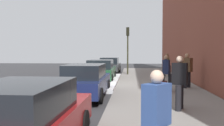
{
  "coord_description": "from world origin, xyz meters",
  "views": [
    {
      "loc": [
        -15.47,
        -1.89,
        2.09
      ],
      "look_at": [
        1.37,
        -0.56,
        1.32
      ],
      "focal_mm": 40.24,
      "sensor_mm": 36.0,
      "label": 1
    }
  ],
  "objects_px": {
    "pedestrian_brown_coat": "(187,69)",
    "rolling_suitcase": "(164,86)",
    "parked_car_green": "(101,71)",
    "parked_car_charcoal": "(110,65)",
    "pedestrian_navy_coat": "(166,72)",
    "traffic_light_pole": "(128,42)",
    "pedestrian_blue_coat": "(156,119)",
    "pedestrian_olive_coat": "(167,64)",
    "pedestrian_black_coat": "(180,81)",
    "parked_car_navy": "(86,81)",
    "parked_car_red": "(23,121)"
  },
  "relations": [
    {
      "from": "pedestrian_black_coat",
      "to": "rolling_suitcase",
      "type": "bearing_deg",
      "value": 0.27
    },
    {
      "from": "parked_car_red",
      "to": "parked_car_navy",
      "type": "xyz_separation_m",
      "value": [
        6.71,
        0.03,
        0.0
      ]
    },
    {
      "from": "pedestrian_brown_coat",
      "to": "pedestrian_olive_coat",
      "type": "bearing_deg",
      "value": 1.72
    },
    {
      "from": "parked_car_charcoal",
      "to": "traffic_light_pole",
      "type": "xyz_separation_m",
      "value": [
        -2.75,
        -1.76,
        2.1
      ]
    },
    {
      "from": "pedestrian_black_coat",
      "to": "pedestrian_olive_coat",
      "type": "relative_size",
      "value": 1.0
    },
    {
      "from": "pedestrian_black_coat",
      "to": "traffic_light_pole",
      "type": "bearing_deg",
      "value": 8.53
    },
    {
      "from": "pedestrian_blue_coat",
      "to": "pedestrian_olive_coat",
      "type": "bearing_deg",
      "value": -8.42
    },
    {
      "from": "pedestrian_blue_coat",
      "to": "pedestrian_black_coat",
      "type": "bearing_deg",
      "value": -14.92
    },
    {
      "from": "pedestrian_navy_coat",
      "to": "pedestrian_olive_coat",
      "type": "bearing_deg",
      "value": -8.12
    },
    {
      "from": "parked_car_red",
      "to": "parked_car_charcoal",
      "type": "relative_size",
      "value": 1.06
    },
    {
      "from": "pedestrian_blue_coat",
      "to": "pedestrian_black_coat",
      "type": "distance_m",
      "value": 4.65
    },
    {
      "from": "pedestrian_navy_coat",
      "to": "traffic_light_pole",
      "type": "xyz_separation_m",
      "value": [
        8.66,
        2.06,
        1.77
      ]
    },
    {
      "from": "parked_car_red",
      "to": "rolling_suitcase",
      "type": "xyz_separation_m",
      "value": [
        7.57,
        -3.63,
        -0.34
      ]
    },
    {
      "from": "rolling_suitcase",
      "to": "pedestrian_black_coat",
      "type": "bearing_deg",
      "value": -179.73
    },
    {
      "from": "pedestrian_black_coat",
      "to": "rolling_suitcase",
      "type": "height_order",
      "value": "pedestrian_black_coat"
    },
    {
      "from": "rolling_suitcase",
      "to": "parked_car_green",
      "type": "bearing_deg",
      "value": 35.36
    },
    {
      "from": "parked_car_green",
      "to": "parked_car_charcoal",
      "type": "distance_m",
      "value": 6.65
    },
    {
      "from": "pedestrian_blue_coat",
      "to": "pedestrian_olive_coat",
      "type": "distance_m",
      "value": 16.16
    },
    {
      "from": "rolling_suitcase",
      "to": "pedestrian_olive_coat",
      "type": "bearing_deg",
      "value": -8.67
    },
    {
      "from": "pedestrian_black_coat",
      "to": "pedestrian_brown_coat",
      "type": "distance_m",
      "value": 5.38
    },
    {
      "from": "parked_car_green",
      "to": "pedestrian_blue_coat",
      "type": "xyz_separation_m",
      "value": [
        -13.44,
        -2.54,
        0.27
      ]
    },
    {
      "from": "pedestrian_blue_coat",
      "to": "rolling_suitcase",
      "type": "distance_m",
      "value": 8.31
    },
    {
      "from": "pedestrian_brown_coat",
      "to": "rolling_suitcase",
      "type": "relative_size",
      "value": 2.08
    },
    {
      "from": "parked_car_red",
      "to": "traffic_light_pole",
      "type": "height_order",
      "value": "traffic_light_pole"
    },
    {
      "from": "pedestrian_blue_coat",
      "to": "pedestrian_navy_coat",
      "type": "relative_size",
      "value": 0.94
    },
    {
      "from": "parked_car_green",
      "to": "pedestrian_brown_coat",
      "type": "xyz_separation_m",
      "value": [
        -3.75,
        -5.09,
        0.37
      ]
    },
    {
      "from": "parked_car_red",
      "to": "parked_car_green",
      "type": "height_order",
      "value": "same"
    },
    {
      "from": "pedestrian_brown_coat",
      "to": "traffic_light_pole",
      "type": "distance_m",
      "value": 8.5
    },
    {
      "from": "pedestrian_brown_coat",
      "to": "pedestrian_navy_coat",
      "type": "xyz_separation_m",
      "value": [
        -1.01,
        1.23,
        -0.04
      ]
    },
    {
      "from": "parked_car_charcoal",
      "to": "pedestrian_black_coat",
      "type": "bearing_deg",
      "value": -166.7
    },
    {
      "from": "parked_car_charcoal",
      "to": "pedestrian_blue_coat",
      "type": "height_order",
      "value": "pedestrian_blue_coat"
    },
    {
      "from": "pedestrian_black_coat",
      "to": "parked_car_red",
      "type": "bearing_deg",
      "value": 136.64
    },
    {
      "from": "parked_car_green",
      "to": "pedestrian_olive_coat",
      "type": "distance_m",
      "value": 5.54
    },
    {
      "from": "traffic_light_pole",
      "to": "pedestrian_blue_coat",
      "type": "bearing_deg",
      "value": -177.59
    },
    {
      "from": "parked_car_green",
      "to": "parked_car_charcoal",
      "type": "height_order",
      "value": "same"
    },
    {
      "from": "pedestrian_black_coat",
      "to": "pedestrian_olive_coat",
      "type": "xyz_separation_m",
      "value": [
        11.49,
        -1.17,
        -0.0
      ]
    },
    {
      "from": "pedestrian_brown_coat",
      "to": "pedestrian_navy_coat",
      "type": "relative_size",
      "value": 1.04
    },
    {
      "from": "parked_car_navy",
      "to": "pedestrian_olive_coat",
      "type": "relative_size",
      "value": 2.68
    },
    {
      "from": "pedestrian_navy_coat",
      "to": "traffic_light_pole",
      "type": "distance_m",
      "value": 9.07
    },
    {
      "from": "parked_car_navy",
      "to": "traffic_light_pole",
      "type": "relative_size",
      "value": 1.2
    },
    {
      "from": "pedestrian_black_coat",
      "to": "pedestrian_navy_coat",
      "type": "relative_size",
      "value": 1.02
    },
    {
      "from": "pedestrian_olive_coat",
      "to": "parked_car_red",
      "type": "bearing_deg",
      "value": 162.57
    },
    {
      "from": "pedestrian_navy_coat",
      "to": "parked_car_red",
      "type": "bearing_deg",
      "value": 154.88
    },
    {
      "from": "pedestrian_blue_coat",
      "to": "pedestrian_black_coat",
      "type": "xyz_separation_m",
      "value": [
        4.49,
        -1.2,
        0.08
      ]
    },
    {
      "from": "parked_car_charcoal",
      "to": "pedestrian_navy_coat",
      "type": "height_order",
      "value": "pedestrian_navy_coat"
    },
    {
      "from": "parked_car_green",
      "to": "pedestrian_brown_coat",
      "type": "height_order",
      "value": "pedestrian_brown_coat"
    },
    {
      "from": "pedestrian_brown_coat",
      "to": "pedestrian_black_coat",
      "type": "bearing_deg",
      "value": 165.37
    },
    {
      "from": "parked_car_navy",
      "to": "rolling_suitcase",
      "type": "xyz_separation_m",
      "value": [
        0.86,
        -3.66,
        -0.34
      ]
    },
    {
      "from": "pedestrian_navy_coat",
      "to": "pedestrian_blue_coat",
      "type": "bearing_deg",
      "value": 171.33
    },
    {
      "from": "parked_car_green",
      "to": "traffic_light_pole",
      "type": "bearing_deg",
      "value": -24.86
    }
  ]
}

